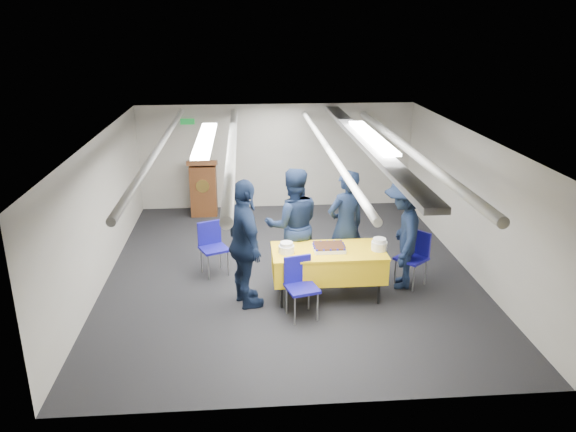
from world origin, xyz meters
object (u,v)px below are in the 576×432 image
at_px(chair_near, 300,281).
at_px(sheet_cake, 329,247).
at_px(serving_table, 328,263).
at_px(sailor_c, 245,244).
at_px(sailor_d, 403,234).
at_px(sailor_b, 293,225).
at_px(podium, 204,187).
at_px(chair_right, 415,252).
at_px(chair_left, 212,242).
at_px(sailor_a, 346,226).

bearing_deg(chair_near, sheet_cake, 46.82).
height_order(serving_table, sailor_c, sailor_c).
height_order(serving_table, sailor_d, sailor_d).
relative_size(sheet_cake, sailor_b, 0.26).
height_order(podium, chair_right, podium).
distance_m(chair_right, chair_left, 3.29).
relative_size(chair_near, sailor_d, 0.49).
height_order(sailor_b, sailor_c, sailor_c).
bearing_deg(chair_near, serving_table, 46.99).
bearing_deg(podium, sheet_cake, -62.27).
bearing_deg(chair_right, sailor_b, 170.80).
xyz_separation_m(chair_left, sailor_c, (0.55, -1.18, 0.43)).
relative_size(podium, sailor_d, 0.71).
bearing_deg(sailor_d, chair_near, -51.09).
height_order(sheet_cake, podium, podium).
distance_m(chair_near, sailor_d, 1.90).
relative_size(serving_table, sailor_d, 0.95).
relative_size(serving_table, chair_left, 1.93).
relative_size(sailor_b, sailor_d, 1.06).
bearing_deg(sailor_d, sailor_b, -89.12).
height_order(sailor_a, sailor_c, sailor_c).
distance_m(chair_right, sailor_b, 1.98).
relative_size(sheet_cake, chair_left, 0.55).
bearing_deg(chair_near, sailor_d, 25.47).
distance_m(sheet_cake, sailor_b, 0.83).
bearing_deg(sheet_cake, chair_near, -133.18).
relative_size(sheet_cake, chair_near, 0.55).
bearing_deg(chair_right, chair_left, 168.26).
bearing_deg(sailor_d, sailor_a, -96.26).
bearing_deg(sailor_b, sailor_d, 163.31).
distance_m(serving_table, sailor_a, 0.79).
bearing_deg(serving_table, chair_left, 149.99).
xyz_separation_m(serving_table, sailor_c, (-1.23, -0.15, 0.40)).
height_order(serving_table, sailor_b, sailor_b).
relative_size(serving_table, sailor_b, 0.90).
height_order(chair_right, sailor_c, sailor_c).
bearing_deg(podium, serving_table, -62.39).
distance_m(sailor_a, sailor_b, 0.84).
height_order(chair_near, chair_left, same).
bearing_deg(chair_left, podium, 96.09).
bearing_deg(podium, chair_right, -45.95).
height_order(podium, chair_left, podium).
bearing_deg(sailor_c, sheet_cake, -100.69).
distance_m(chair_right, sailor_d, 0.42).
relative_size(serving_table, chair_right, 1.93).
relative_size(chair_right, sailor_b, 0.47).
bearing_deg(sailor_d, chair_left, -90.35).
xyz_separation_m(chair_left, sailor_a, (2.14, -0.43, 0.38)).
xyz_separation_m(chair_left, sailor_b, (1.31, -0.36, 0.40)).
xyz_separation_m(chair_near, sailor_d, (1.69, 0.80, 0.35)).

